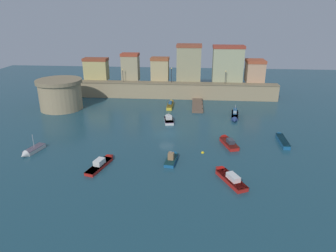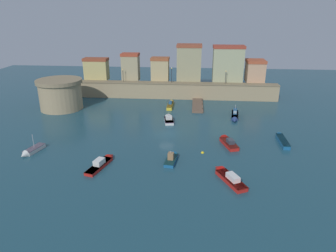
% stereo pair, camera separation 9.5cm
% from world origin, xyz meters
% --- Properties ---
extents(ground_plane, '(141.76, 141.76, 0.00)m').
position_xyz_m(ground_plane, '(0.00, 0.00, 0.00)').
color(ground_plane, '#1E4756').
extents(quay_wall, '(51.57, 2.78, 4.12)m').
position_xyz_m(quay_wall, '(0.00, 24.86, 2.07)').
color(quay_wall, '#9E8966').
rests_on(quay_wall, ground).
extents(old_town_backdrop, '(47.19, 5.42, 9.44)m').
position_xyz_m(old_town_backdrop, '(3.15, 28.15, 7.85)').
color(old_town_backdrop, tan).
rests_on(old_town_backdrop, ground).
extents(fortress_tower, '(10.17, 10.17, 6.85)m').
position_xyz_m(fortress_tower, '(-25.56, 13.46, 3.48)').
color(fortress_tower, '#9E8966').
rests_on(fortress_tower, ground).
extents(pier_dock, '(2.49, 10.90, 0.70)m').
position_xyz_m(pier_dock, '(5.74, 18.18, 0.23)').
color(pier_dock, brown).
rests_on(pier_dock, ground).
extents(quay_lamp_0, '(0.32, 0.32, 3.24)m').
position_xyz_m(quay_lamp_0, '(-13.51, 24.86, 6.29)').
color(quay_lamp_0, black).
rests_on(quay_lamp_0, quay_wall).
extents(quay_lamp_1, '(0.32, 0.32, 3.79)m').
position_xyz_m(quay_lamp_1, '(-1.00, 24.86, 6.61)').
color(quay_lamp_1, black).
rests_on(quay_lamp_1, quay_wall).
extents(quay_lamp_2, '(0.32, 0.32, 3.25)m').
position_xyz_m(quay_lamp_2, '(12.56, 24.86, 6.29)').
color(quay_lamp_2, black).
rests_on(quay_lamp_2, quay_wall).
extents(moored_boat_0, '(3.27, 6.34, 1.74)m').
position_xyz_m(moored_boat_0, '(10.66, -3.57, 0.42)').
color(moored_boat_0, red).
rests_on(moored_boat_0, ground).
extents(moored_boat_1, '(2.00, 5.15, 2.34)m').
position_xyz_m(moored_boat_1, '(1.77, -10.54, 0.41)').
color(moored_boat_1, '#195689').
rests_on(moored_boat_1, ground).
extents(moored_boat_2, '(2.15, 7.30, 2.90)m').
position_xyz_m(moored_boat_2, '(13.54, 10.23, 0.48)').
color(moored_boat_2, navy).
rests_on(moored_boat_2, ground).
extents(moored_boat_3, '(1.26, 7.09, 1.10)m').
position_xyz_m(moored_boat_3, '(20.20, -1.78, 0.39)').
color(moored_boat_3, '#195689').
rests_on(moored_boat_3, ground).
extents(moored_boat_4, '(3.09, 7.07, 1.67)m').
position_xyz_m(moored_boat_4, '(-8.33, -12.89, 0.37)').
color(moored_boat_4, red).
rests_on(moored_boat_4, ground).
extents(moored_boat_5, '(4.47, 6.94, 1.74)m').
position_xyz_m(moored_boat_5, '(9.59, -15.48, 0.41)').
color(moored_boat_5, red).
rests_on(moored_boat_5, ground).
extents(moored_boat_6, '(2.49, 5.55, 2.42)m').
position_xyz_m(moored_boat_6, '(-0.29, 7.33, 0.39)').
color(moored_boat_6, silver).
rests_on(moored_boat_6, ground).
extents(moored_boat_7, '(2.39, 5.03, 3.19)m').
position_xyz_m(moored_boat_7, '(-20.81, -9.99, 0.36)').
color(moored_boat_7, silver).
rests_on(moored_boat_7, ground).
extents(moored_boat_8, '(1.29, 7.32, 1.49)m').
position_xyz_m(moored_boat_8, '(-0.70, 17.76, 0.46)').
color(moored_boat_8, gold).
rests_on(moored_boat_8, ground).
extents(mooring_buoy_0, '(0.52, 0.52, 0.52)m').
position_xyz_m(mooring_buoy_0, '(6.44, -7.63, 0.00)').
color(mooring_buoy_0, yellow).
rests_on(mooring_buoy_0, ground).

